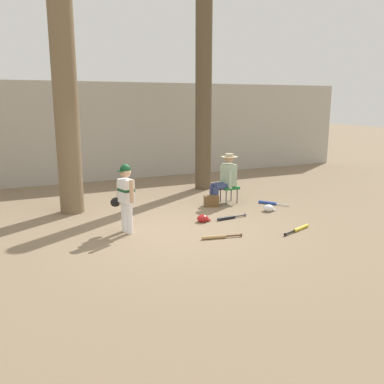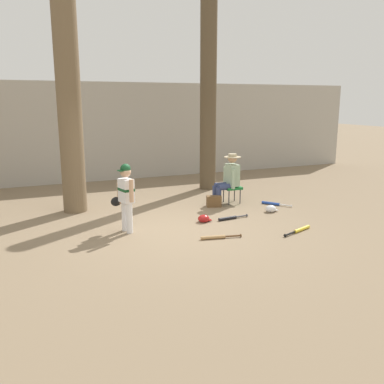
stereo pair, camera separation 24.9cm
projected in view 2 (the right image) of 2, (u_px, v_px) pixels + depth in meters
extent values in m
plane|color=#7F6B51|center=(176.00, 231.00, 7.99)|extent=(60.00, 60.00, 0.00)
cube|color=#ADA89E|center=(107.00, 132.00, 12.87)|extent=(18.00, 0.36, 2.99)
cylinder|color=brown|center=(67.00, 64.00, 8.73)|extent=(0.52, 0.52, 6.38)
cone|color=brown|center=(76.00, 211.00, 9.42)|extent=(0.68, 0.68, 0.31)
cylinder|color=brown|center=(208.00, 83.00, 11.21)|extent=(0.45, 0.45, 5.81)
cone|color=brown|center=(208.00, 188.00, 11.84)|extent=(0.75, 0.75, 0.27)
cylinder|color=white|center=(129.00, 218.00, 7.80)|extent=(0.12, 0.12, 0.58)
cylinder|color=white|center=(125.00, 216.00, 7.94)|extent=(0.12, 0.12, 0.58)
cube|color=white|center=(126.00, 191.00, 7.76)|extent=(0.26, 0.34, 0.44)
cube|color=#144723|center=(126.00, 189.00, 7.75)|extent=(0.27, 0.35, 0.05)
sphere|color=tan|center=(126.00, 172.00, 7.68)|extent=(0.20, 0.20, 0.20)
sphere|color=#144723|center=(125.00, 169.00, 7.67)|extent=(0.19, 0.19, 0.19)
cube|color=#144723|center=(121.00, 171.00, 7.62)|extent=(0.13, 0.16, 0.02)
cylinder|color=tan|center=(131.00, 191.00, 7.55)|extent=(0.10, 0.10, 0.42)
cylinder|color=tan|center=(119.00, 193.00, 7.92)|extent=(0.10, 0.10, 0.40)
ellipsoid|color=black|center=(116.00, 201.00, 7.93)|extent=(0.24, 0.17, 0.18)
cube|color=#196B2D|center=(232.00, 188.00, 10.08)|extent=(0.41, 0.41, 0.06)
cylinder|color=#333338|center=(229.00, 197.00, 9.93)|extent=(0.02, 0.02, 0.38)
cylinder|color=#333338|center=(224.00, 194.00, 10.21)|extent=(0.02, 0.02, 0.38)
cylinder|color=#333338|center=(240.00, 196.00, 10.04)|extent=(0.02, 0.02, 0.38)
cylinder|color=#333338|center=(234.00, 193.00, 10.31)|extent=(0.02, 0.02, 0.38)
cylinder|color=navy|center=(219.00, 196.00, 9.89)|extent=(0.13, 0.13, 0.43)
cylinder|color=navy|center=(215.00, 195.00, 10.07)|extent=(0.13, 0.13, 0.43)
cylinder|color=navy|center=(226.00, 187.00, 9.91)|extent=(0.41, 0.17, 0.15)
cylinder|color=navy|center=(223.00, 185.00, 10.09)|extent=(0.41, 0.17, 0.15)
cube|color=#99B293|center=(232.00, 175.00, 10.02)|extent=(0.25, 0.37, 0.52)
cylinder|color=#99B293|center=(233.00, 179.00, 9.80)|extent=(0.09, 0.09, 0.46)
cylinder|color=#99B293|center=(225.00, 176.00, 10.20)|extent=(0.09, 0.09, 0.46)
sphere|color=tan|center=(233.00, 158.00, 9.93)|extent=(0.22, 0.22, 0.22)
cylinder|color=tan|center=(233.00, 157.00, 9.92)|extent=(0.40, 0.40, 0.02)
cylinder|color=tan|center=(233.00, 156.00, 9.92)|extent=(0.20, 0.20, 0.09)
cube|color=brown|center=(214.00, 201.00, 9.77)|extent=(0.38, 0.28, 0.26)
cylinder|color=black|center=(228.00, 218.00, 8.70)|extent=(0.43, 0.10, 0.07)
cylinder|color=#4C4C51|center=(241.00, 216.00, 8.87)|extent=(0.28, 0.06, 0.03)
cylinder|color=#4C4C51|center=(247.00, 215.00, 8.94)|extent=(0.02, 0.06, 0.06)
cylinder|color=tan|center=(213.00, 237.00, 7.50)|extent=(0.45, 0.15, 0.07)
cylinder|color=brown|center=(233.00, 236.00, 7.57)|extent=(0.30, 0.09, 0.03)
cylinder|color=brown|center=(241.00, 235.00, 7.60)|extent=(0.03, 0.06, 0.06)
cylinder|color=#2347AD|center=(271.00, 203.00, 9.98)|extent=(0.31, 0.40, 0.07)
cylinder|color=silver|center=(286.00, 205.00, 9.79)|extent=(0.20, 0.26, 0.03)
cylinder|color=silver|center=(292.00, 206.00, 9.71)|extent=(0.06, 0.05, 0.06)
cylinder|color=yellow|center=(302.00, 229.00, 7.98)|extent=(0.48, 0.23, 0.07)
cylinder|color=black|center=(290.00, 234.00, 7.71)|extent=(0.31, 0.14, 0.03)
cylinder|color=black|center=(285.00, 236.00, 7.60)|extent=(0.03, 0.06, 0.06)
ellipsoid|color=#A81919|center=(204.00, 219.00, 8.55)|extent=(0.24, 0.22, 0.16)
cube|color=#A81919|center=(209.00, 220.00, 8.60)|extent=(0.10, 0.12, 0.02)
ellipsoid|color=silver|center=(271.00, 209.00, 9.32)|extent=(0.24, 0.22, 0.17)
cube|color=silver|center=(275.00, 210.00, 9.37)|extent=(0.10, 0.12, 0.02)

